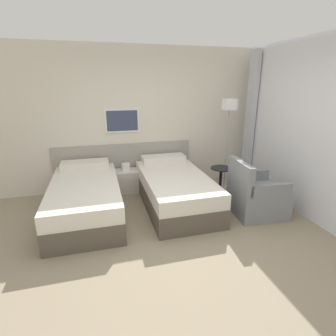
{
  "coord_description": "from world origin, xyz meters",
  "views": [
    {
      "loc": [
        -0.96,
        -2.76,
        2.02
      ],
      "look_at": [
        0.11,
        1.18,
        0.7
      ],
      "focal_mm": 28.0,
      "sensor_mm": 36.0,
      "label": 1
    }
  ],
  "objects_px": {
    "nightstand": "(127,180)",
    "side_table": "(221,178)",
    "floor_lamp": "(229,117)",
    "bed_near_door": "(86,198)",
    "armchair": "(256,197)",
    "bed_near_window": "(174,189)"
  },
  "relations": [
    {
      "from": "nightstand",
      "to": "side_table",
      "type": "bearing_deg",
      "value": -27.61
    },
    {
      "from": "floor_lamp",
      "to": "side_table",
      "type": "height_order",
      "value": "floor_lamp"
    },
    {
      "from": "bed_near_door",
      "to": "armchair",
      "type": "relative_size",
      "value": 2.27
    },
    {
      "from": "bed_near_door",
      "to": "nightstand",
      "type": "distance_m",
      "value": 1.08
    },
    {
      "from": "bed_near_door",
      "to": "armchair",
      "type": "distance_m",
      "value": 2.72
    },
    {
      "from": "floor_lamp",
      "to": "armchair",
      "type": "height_order",
      "value": "floor_lamp"
    },
    {
      "from": "bed_near_window",
      "to": "side_table",
      "type": "bearing_deg",
      "value": -2.68
    },
    {
      "from": "bed_near_door",
      "to": "floor_lamp",
      "type": "distance_m",
      "value": 2.93
    },
    {
      "from": "floor_lamp",
      "to": "armchair",
      "type": "bearing_deg",
      "value": -91.3
    },
    {
      "from": "floor_lamp",
      "to": "armchair",
      "type": "xyz_separation_m",
      "value": [
        -0.03,
        -1.13,
        -1.13
      ]
    },
    {
      "from": "bed_near_door",
      "to": "nightstand",
      "type": "bearing_deg",
      "value": 46.92
    },
    {
      "from": "nightstand",
      "to": "armchair",
      "type": "relative_size",
      "value": 0.64
    },
    {
      "from": "bed_near_door",
      "to": "side_table",
      "type": "bearing_deg",
      "value": -0.98
    },
    {
      "from": "nightstand",
      "to": "bed_near_window",
      "type": "bearing_deg",
      "value": -46.92
    },
    {
      "from": "nightstand",
      "to": "side_table",
      "type": "height_order",
      "value": "side_table"
    },
    {
      "from": "side_table",
      "to": "floor_lamp",
      "type": "bearing_deg",
      "value": 55.36
    },
    {
      "from": "bed_near_door",
      "to": "bed_near_window",
      "type": "xyz_separation_m",
      "value": [
        1.47,
        0.0,
        0.0
      ]
    },
    {
      "from": "bed_near_window",
      "to": "nightstand",
      "type": "distance_m",
      "value": 1.08
    },
    {
      "from": "nightstand",
      "to": "side_table",
      "type": "distance_m",
      "value": 1.79
    },
    {
      "from": "bed_near_door",
      "to": "floor_lamp",
      "type": "xyz_separation_m",
      "value": [
        2.66,
        0.45,
        1.14
      ]
    },
    {
      "from": "floor_lamp",
      "to": "side_table",
      "type": "relative_size",
      "value": 2.87
    },
    {
      "from": "bed_near_window",
      "to": "floor_lamp",
      "type": "xyz_separation_m",
      "value": [
        1.18,
        0.45,
        1.14
      ]
    }
  ]
}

